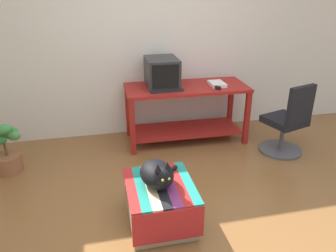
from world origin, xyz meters
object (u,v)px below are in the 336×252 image
(stapler, at_px, (217,87))
(cat, at_px, (158,174))
(ottoman_with_blanket, at_px, (160,203))
(tv_monitor, at_px, (162,73))
(desk, at_px, (186,103))
(keyboard, at_px, (166,90))
(potted_plant, at_px, (6,150))
(office_chair, at_px, (288,124))
(book, at_px, (217,84))

(stapler, bearing_deg, cat, -144.17)
(stapler, bearing_deg, ottoman_with_blanket, -143.69)
(stapler, bearing_deg, tv_monitor, 139.76)
(desk, bearing_deg, keyboard, -153.61)
(tv_monitor, xyz_separation_m, ottoman_with_blanket, (-0.35, -1.62, -0.72))
(desk, height_order, ottoman_with_blanket, desk)
(ottoman_with_blanket, bearing_deg, potted_plant, 141.07)
(ottoman_with_blanket, height_order, potted_plant, potted_plant)
(ottoman_with_blanket, bearing_deg, desk, 67.16)
(cat, distance_m, potted_plant, 1.91)
(desk, xyz_separation_m, cat, (-0.67, -1.56, -0.02))
(desk, bearing_deg, stapler, -30.16)
(cat, bearing_deg, ottoman_with_blanket, -5.39)
(tv_monitor, height_order, office_chair, tv_monitor)
(office_chair, xyz_separation_m, stapler, (-0.76, 0.44, 0.37))
(desk, xyz_separation_m, stapler, (0.33, -0.20, 0.25))
(desk, relative_size, keyboard, 3.87)
(stapler, bearing_deg, office_chair, -47.72)
(tv_monitor, bearing_deg, cat, -101.96)
(keyboard, xyz_separation_m, stapler, (0.63, -0.06, 0.01))
(book, distance_m, cat, 1.86)
(book, bearing_deg, potted_plant, -173.30)
(desk, distance_m, keyboard, 0.41)
(cat, bearing_deg, stapler, 43.76)
(ottoman_with_blanket, relative_size, stapler, 6.16)
(book, distance_m, potted_plant, 2.59)
(cat, bearing_deg, keyboard, 65.33)
(cat, xyz_separation_m, potted_plant, (-1.46, 1.20, -0.23))
(potted_plant, bearing_deg, keyboard, 6.78)
(cat, xyz_separation_m, office_chair, (1.76, 0.92, -0.10))
(keyboard, relative_size, book, 1.56)
(tv_monitor, bearing_deg, potted_plant, -166.07)
(desk, relative_size, stapler, 14.08)
(potted_plant, bearing_deg, tv_monitor, 12.99)
(office_chair, height_order, stapler, office_chair)
(keyboard, bearing_deg, stapler, -8.48)
(stapler, bearing_deg, keyboard, 156.85)
(book, height_order, stapler, same)
(tv_monitor, bearing_deg, stapler, -21.71)
(book, height_order, cat, book)
(ottoman_with_blanket, bearing_deg, stapler, 53.90)
(desk, bearing_deg, book, -7.14)
(office_chair, bearing_deg, desk, -47.81)
(stapler, bearing_deg, potted_plant, 166.07)
(tv_monitor, bearing_deg, desk, -11.07)
(cat, height_order, office_chair, office_chair)
(cat, bearing_deg, desk, 56.94)
(keyboard, xyz_separation_m, cat, (-0.38, -1.42, -0.26))
(stapler, bearing_deg, book, 53.08)
(tv_monitor, height_order, keyboard, tv_monitor)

